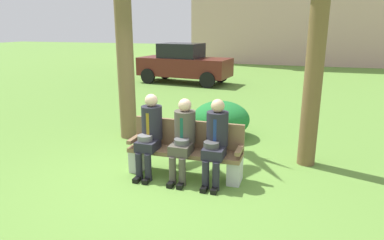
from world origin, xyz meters
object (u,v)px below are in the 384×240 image
Objects in this scene: seated_man_middle at (183,135)px; seated_man_right at (216,138)px; shrub_near_bench at (221,119)px; parked_car_near at (184,63)px; seated_man_left at (150,131)px; park_bench at (186,150)px.

seated_man_right is at bearing 0.27° from seated_man_middle.
seated_man_right reaches higher than shrub_near_bench.
seated_man_right is 0.33× the size of parked_car_near.
shrub_near_bench is at bearing -64.99° from parked_car_near.
seated_man_left is 0.33× the size of parked_car_near.
seated_man_right is 2.39m from shrub_near_bench.
shrub_near_bench is 7.52m from parked_car_near.
park_bench is at bearing -92.45° from shrub_near_bench.
seated_man_right is 1.04× the size of shrub_near_bench.
shrub_near_bench is at bearing 73.91° from seated_man_left.
seated_man_middle is at bearing -71.35° from parked_car_near.
park_bench is 1.41× the size of seated_man_right.
seated_man_middle is 0.98× the size of seated_man_right.
seated_man_middle is 2.35m from shrub_near_bench.
seated_man_middle reaches higher than shrub_near_bench.
seated_man_middle is (0.00, -0.13, 0.30)m from park_bench.
seated_man_left is 1.05× the size of shrub_near_bench.
seated_man_left is 1.03× the size of seated_man_middle.
shrub_near_bench is at bearing 87.55° from park_bench.
park_bench is 0.46× the size of parked_car_near.
park_bench is at bearing 166.37° from seated_man_right.
seated_man_right is at bearing -79.35° from shrub_near_bench.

